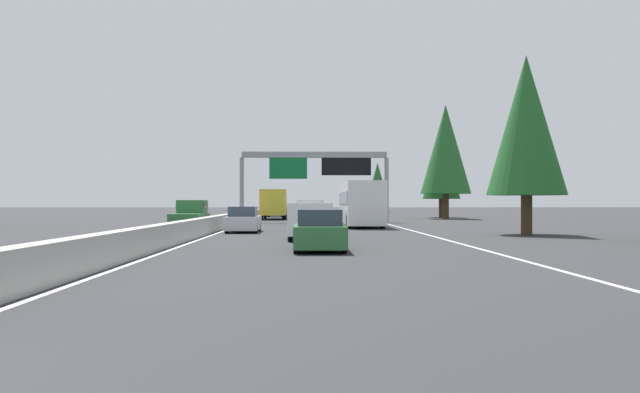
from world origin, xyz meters
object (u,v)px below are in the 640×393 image
at_px(sedan_distant_a, 243,220).
at_px(conifer_right_far, 441,166).
at_px(conifer_right_distant, 377,182).
at_px(sedan_far_right, 319,231).
at_px(sedan_near_right, 275,211).
at_px(sign_gantry_overhead, 316,166).
at_px(pickup_far_center, 310,213).
at_px(oncoming_near, 191,214).
at_px(minivan_mid_center, 310,219).
at_px(box_truck_mid_right, 274,203).
at_px(bus_mid_left, 361,202).
at_px(conifer_right_mid, 446,149).
at_px(conifer_right_near, 526,125).

height_order(sedan_distant_a, conifer_right_far, conifer_right_far).
bearing_deg(conifer_right_far, conifer_right_distant, 5.04).
bearing_deg(sedan_far_right, sedan_near_right, 4.01).
relative_size(sign_gantry_overhead, sedan_distant_a, 2.88).
relative_size(pickup_far_center, conifer_right_distant, 0.69).
xyz_separation_m(sign_gantry_overhead, oncoming_near, (-11.49, 8.79, -3.86)).
xyz_separation_m(minivan_mid_center, conifer_right_far, (45.49, -14.88, 4.78)).
height_order(box_truck_mid_right, pickup_far_center, box_truck_mid_right).
xyz_separation_m(sign_gantry_overhead, bus_mid_left, (-9.91, -2.99, -3.05)).
relative_size(sedan_near_right, conifer_right_far, 0.47).
xyz_separation_m(sedan_near_right, conifer_right_distant, (33.28, -15.28, 4.28)).
bearing_deg(conifer_right_distant, conifer_right_mid, -176.63).
xyz_separation_m(sedan_far_right, minivan_mid_center, (7.48, 0.30, 0.27)).
bearing_deg(oncoming_near, conifer_right_mid, 136.57).
xyz_separation_m(sedan_far_right, conifer_right_near, (11.79, -11.14, 5.08)).
height_order(sedan_distant_a, bus_mid_left, bus_mid_left).
height_order(sedan_far_right, conifer_right_far, conifer_right_far).
xyz_separation_m(sedan_distant_a, conifer_right_far, (37.60, -18.64, 5.05)).
bearing_deg(minivan_mid_center, conifer_right_near, -69.37).
relative_size(minivan_mid_center, conifer_right_near, 0.53).
relative_size(minivan_mid_center, oncoming_near, 0.89).
relative_size(sedan_far_right, sedan_near_right, 1.00).
distance_m(sedan_far_right, sedan_near_right, 57.24).
xyz_separation_m(sedan_near_right, oncoming_near, (-33.71, 4.35, 0.23)).
bearing_deg(conifer_right_mid, sedan_distant_a, 150.37).
distance_m(box_truck_mid_right, conifer_right_near, 37.22).
distance_m(pickup_far_center, conifer_right_distant, 66.40).
bearing_deg(bus_mid_left, sedan_near_right, 13.01).
xyz_separation_m(pickup_far_center, conifer_right_far, (27.87, -14.75, 4.81)).
bearing_deg(conifer_right_distant, sedan_near_right, 155.33).
bearing_deg(box_truck_mid_right, pickup_far_center, -170.36).
bearing_deg(box_truck_mid_right, conifer_right_distant, -18.49).
bearing_deg(pickup_far_center, conifer_right_far, -27.89).
bearing_deg(conifer_right_distant, oncoming_near, 163.66).
height_order(sign_gantry_overhead, sedan_distant_a, sign_gantry_overhead).
relative_size(minivan_mid_center, pickup_far_center, 0.89).
bearing_deg(bus_mid_left, pickup_far_center, 87.82).
xyz_separation_m(bus_mid_left, conifer_right_near, (-13.18, -7.72, 4.05)).
relative_size(sedan_near_right, conifer_right_mid, 0.38).
distance_m(sedan_distant_a, pickup_far_center, 10.48).
xyz_separation_m(minivan_mid_center, pickup_far_center, (17.62, -0.13, -0.04)).
distance_m(bus_mid_left, conifer_right_mid, 24.82).
bearing_deg(sign_gantry_overhead, pickup_far_center, 176.50).
bearing_deg(box_truck_mid_right, minivan_mid_center, -174.96).
bearing_deg(minivan_mid_center, conifer_right_distant, -7.95).
bearing_deg(conifer_right_far, box_truck_mid_right, 111.79).
bearing_deg(sedan_distant_a, sedan_near_right, -0.07).
bearing_deg(box_truck_mid_right, sedan_near_right, 1.70).
distance_m(sign_gantry_overhead, sedan_near_right, 23.03).
height_order(minivan_mid_center, bus_mid_left, bus_mid_left).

